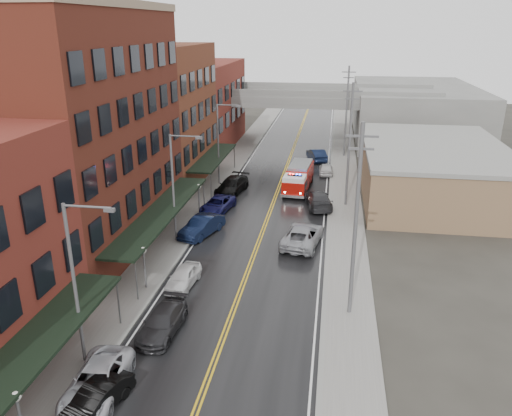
{
  "coord_description": "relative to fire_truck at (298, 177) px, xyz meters",
  "views": [
    {
      "loc": [
        5.64,
        -12.45,
        16.91
      ],
      "look_at": [
        -0.23,
        24.91,
        3.0
      ],
      "focal_mm": 35.0,
      "sensor_mm": 36.0,
      "label": 1
    }
  ],
  "objects": [
    {
      "name": "awning_1",
      "position": [
        -9.64,
        -16.27,
        1.52
      ],
      "size": [
        2.6,
        18.0,
        3.09
      ],
      "color": "black",
      "rests_on": "ground"
    },
    {
      "name": "awning_2",
      "position": [
        -9.64,
        1.23,
        1.52
      ],
      "size": [
        2.6,
        13.0,
        3.09
      ],
      "color": "black",
      "rests_on": "ground"
    },
    {
      "name": "utility_pole_2",
      "position": [
        5.05,
        15.73,
        4.84
      ],
      "size": [
        1.8,
        0.24,
        12.0
      ],
      "color": "#59595B",
      "rests_on": "ground"
    },
    {
      "name": "curb_left",
      "position": [
        -7.8,
        -9.27,
        -1.39
      ],
      "size": [
        0.3,
        160.0,
        0.15
      ],
      "primitive_type": "cube",
      "color": "gray",
      "rests_on": "ground"
    },
    {
      "name": "curb_right",
      "position": [
        3.5,
        -9.27,
        -1.39
      ],
      "size": [
        0.3,
        160.0,
        0.15
      ],
      "primitive_type": "cube",
      "color": "gray",
      "rests_on": "ground"
    },
    {
      "name": "brick_building_c",
      "position": [
        -15.45,
        1.23,
        6.03
      ],
      "size": [
        9.0,
        15.0,
        15.0
      ],
      "primitive_type": "cube",
      "color": "brown",
      "rests_on": "ground"
    },
    {
      "name": "parked_car_left_2",
      "position": [
        -7.15,
        -33.47,
        -0.74
      ],
      "size": [
        2.82,
        5.41,
        1.46
      ],
      "primitive_type": "imported",
      "rotation": [
        0.0,
        0.0,
        0.08
      ],
      "color": "#B0B1B8",
      "rests_on": "ground"
    },
    {
      "name": "globe_lamp_0",
      "position": [
        -8.55,
        -37.27,
        0.84
      ],
      "size": [
        0.44,
        0.44,
        3.12
      ],
      "color": "#59595B",
      "rests_on": "ground"
    },
    {
      "name": "utility_pole_0",
      "position": [
        5.05,
        -24.27,
        4.84
      ],
      "size": [
        1.8,
        0.24,
        12.0
      ],
      "color": "#59595B",
      "rests_on": "ground"
    },
    {
      "name": "right_far_block",
      "position": [
        15.85,
        30.73,
        2.53
      ],
      "size": [
        18.0,
        30.0,
        8.0
      ],
      "primitive_type": "cube",
      "color": "slate",
      "rests_on": "ground"
    },
    {
      "name": "parked_car_right_1",
      "position": [
        2.35,
        -5.07,
        -0.66
      ],
      "size": [
        3.28,
        5.92,
        1.62
      ],
      "primitive_type": "imported",
      "rotation": [
        0.0,
        0.0,
        3.33
      ],
      "color": "#2A2A2D",
      "rests_on": "ground"
    },
    {
      "name": "brick_building_b",
      "position": [
        -15.45,
        -16.27,
        7.53
      ],
      "size": [
        9.0,
        20.0,
        18.0
      ],
      "primitive_type": "cube",
      "color": "#511C15",
      "rests_on": "ground"
    },
    {
      "name": "brick_building_far",
      "position": [
        -15.45,
        18.73,
        4.53
      ],
      "size": [
        9.0,
        20.0,
        12.0
      ],
      "primitive_type": "cube",
      "color": "maroon",
      "rests_on": "ground"
    },
    {
      "name": "fire_truck",
      "position": [
        0.0,
        0.0,
        0.0
      ],
      "size": [
        3.46,
        7.59,
        2.71
      ],
      "rotation": [
        0.0,
        0.0,
        -0.08
      ],
      "color": "#920C06",
      "rests_on": "ground"
    },
    {
      "name": "parked_car_left_3",
      "position": [
        -5.75,
        -27.97,
        -0.78
      ],
      "size": [
        2.16,
        4.84,
        1.38
      ],
      "primitive_type": "imported",
      "rotation": [
        0.0,
        0.0,
        -0.05
      ],
      "color": "#242427",
      "rests_on": "ground"
    },
    {
      "name": "sidewalk_left",
      "position": [
        -9.45,
        -9.27,
        -1.39
      ],
      "size": [
        3.0,
        160.0,
        0.15
      ],
      "primitive_type": "cube",
      "color": "slate",
      "rests_on": "ground"
    },
    {
      "name": "globe_lamp_2",
      "position": [
        -8.55,
        -9.27,
        0.84
      ],
      "size": [
        0.44,
        0.44,
        3.12
      ],
      "color": "#59595B",
      "rests_on": "ground"
    },
    {
      "name": "street_lamp_1",
      "position": [
        -8.7,
        -15.27,
        3.72
      ],
      "size": [
        2.64,
        0.22,
        9.0
      ],
      "color": "#59595B",
      "rests_on": "ground"
    },
    {
      "name": "parked_car_left_4",
      "position": [
        -6.17,
        -22.41,
        -0.8
      ],
      "size": [
        1.93,
        4.05,
        1.34
      ],
      "primitive_type": "imported",
      "rotation": [
        0.0,
        0.0,
        -0.09
      ],
      "color": "silver",
      "rests_on": "ground"
    },
    {
      "name": "parked_car_left_5",
      "position": [
        -7.15,
        -13.67,
        -0.65
      ],
      "size": [
        3.26,
        5.26,
        1.64
      ],
      "primitive_type": "imported",
      "rotation": [
        0.0,
        0.0,
        -0.33
      ],
      "color": "black",
      "rests_on": "ground"
    },
    {
      "name": "parked_car_right_3",
      "position": [
        1.45,
        12.93,
        -0.66
      ],
      "size": [
        3.11,
        5.2,
        1.62
      ],
      "primitive_type": "imported",
      "rotation": [
        0.0,
        0.0,
        3.45
      ],
      "color": "black",
      "rests_on": "ground"
    },
    {
      "name": "utility_pole_1",
      "position": [
        5.05,
        -4.27,
        4.84
      ],
      "size": [
        1.8,
        0.24,
        12.0
      ],
      "color": "#59595B",
      "rests_on": "ground"
    },
    {
      "name": "parked_car_left_7",
      "position": [
        -6.9,
        -2.09,
        -0.64
      ],
      "size": [
        3.29,
        6.0,
        1.65
      ],
      "primitive_type": "imported",
      "rotation": [
        0.0,
        0.0,
        -0.18
      ],
      "color": "black",
      "rests_on": "ground"
    },
    {
      "name": "parked_car_left_1",
      "position": [
        -6.68,
        -34.57,
        -0.8
      ],
      "size": [
        2.49,
        4.27,
        1.33
      ],
      "primitive_type": "imported",
      "rotation": [
        0.0,
        0.0,
        -0.29
      ],
      "color": "black",
      "rests_on": "ground"
    },
    {
      "name": "sidewalk_right",
      "position": [
        5.15,
        -9.27,
        -1.39
      ],
      "size": [
        3.0,
        160.0,
        0.15
      ],
      "primitive_type": "cube",
      "color": "slate",
      "rests_on": "ground"
    },
    {
      "name": "parked_car_left_6",
      "position": [
        -7.15,
        -7.8,
        -0.78
      ],
      "size": [
        3.07,
        5.27,
        1.38
      ],
      "primitive_type": "imported",
      "rotation": [
        0.0,
        0.0,
        -0.16
      ],
      "color": "#111242",
      "rests_on": "ground"
    },
    {
      "name": "globe_lamp_1",
      "position": [
        -8.55,
        -23.27,
        0.84
      ],
      "size": [
        0.44,
        0.44,
        3.12
      ],
      "color": "#59595B",
      "rests_on": "ground"
    },
    {
      "name": "parked_car_right_0",
      "position": [
        1.45,
        -14.28,
        -0.64
      ],
      "size": [
        3.65,
        6.29,
        1.65
      ],
      "primitive_type": "imported",
      "rotation": [
        0.0,
        0.0,
        2.98
      ],
      "color": "#94959B",
      "rests_on": "ground"
    },
    {
      "name": "street_lamp_2",
      "position": [
        -8.7,
        0.73,
        3.72
      ],
      "size": [
        2.64,
        0.22,
        9.0
      ],
      "color": "#59595B",
      "rests_on": "ground"
    },
    {
      "name": "awning_0",
      "position": [
        -9.64,
        -35.27,
        1.52
      ],
      "size": [
        2.6,
        16.0,
        3.09
      ],
      "color": "black",
      "rests_on": "ground"
    },
    {
      "name": "overpass",
      "position": [
        -2.15,
        22.73,
        4.52
      ],
      "size": [
        40.0,
        10.0,
        7.5
      ],
      "color": "slate",
      "rests_on": "ground"
    },
    {
      "name": "street_lamp_0",
      "position": [
        -8.7,
        -31.27,
        3.72
      ],
      "size": [
        2.64,
        0.22,
        9.0
      ],
      "color": "#59595B",
      "rests_on": "ground"
    },
    {
      "name": "tan_building",
      "position": [
        13.85,
        0.73,
        1.03
      ],
      "size": [
        14.0,
        22.0,
        5.0
      ],
      "primitive_type": "cube",
      "color": "#8A664A",
      "rests_on": "ground"
    },
    {
      "name": "road",
      "position": [
        -2.15,
        -9.27,
        -1.46
      ],
      "size": [
        11.0,
        160.0,
        0.02
      ],
      "primitive_type": "cube",
      "color": "black",
      "rests_on": "ground"
    },
    {
      "name": "parked_car_right_2",
      "position": [
        2.85,
        6.6,
        -0.78
      ],
      "size": [
        1.77,
        4.08,
        1.37
      ],
      "primitive_type": "imported",
      "rotation": [
        0.0,
        0.0,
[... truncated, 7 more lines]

